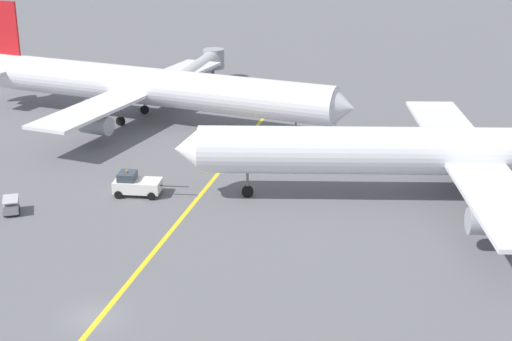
# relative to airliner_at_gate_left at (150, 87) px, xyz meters

# --- Properties ---
(ground_plane) EXTENTS (600.00, 600.00, 0.00)m
(ground_plane) POSITION_rel_airliner_at_gate_left_xyz_m (14.00, -53.67, -5.32)
(ground_plane) COLOR slate
(taxiway_stripe) EXTENTS (3.05, 119.98, 0.01)m
(taxiway_stripe) POSITION_rel_airliner_at_gate_left_xyz_m (14.79, -43.67, -5.31)
(taxiway_stripe) COLOR yellow
(taxiway_stripe) RESTS_ON ground
(airliner_at_gate_left) EXTENTS (60.90, 44.41, 16.48)m
(airliner_at_gate_left) POSITION_rel_airliner_at_gate_left_xyz_m (0.00, 0.00, 0.00)
(airliner_at_gate_left) COLOR silver
(airliner_at_gate_left) RESTS_ON ground
(airliner_being_pushed) EXTENTS (59.17, 46.67, 15.25)m
(airliner_being_pushed) POSITION_rel_airliner_at_gate_left_xyz_m (42.20, -21.95, 0.18)
(airliner_being_pushed) COLOR white
(airliner_being_pushed) RESTS_ON ground
(pushback_tug) EXTENTS (8.51, 3.57, 2.94)m
(pushback_tug) POSITION_rel_airliner_at_gate_left_xyz_m (8.08, -27.97, -4.07)
(pushback_tug) COLOR white
(pushback_tug) RESTS_ON ground
(gse_baggage_cart_trailing) EXTENTS (2.65, 3.15, 1.71)m
(gse_baggage_cart_trailing) POSITION_rel_airliner_at_gate_left_xyz_m (-3.00, -35.85, -4.45)
(gse_baggage_cart_trailing) COLOR gray
(gse_baggage_cart_trailing) RESTS_ON ground
(jet_bridge) EXTENTS (3.92, 21.00, 5.58)m
(jet_bridge) POSITION_rel_airliner_at_gate_left_xyz_m (1.71, 21.18, -1.51)
(jet_bridge) COLOR #B7B7BC
(jet_bridge) RESTS_ON ground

